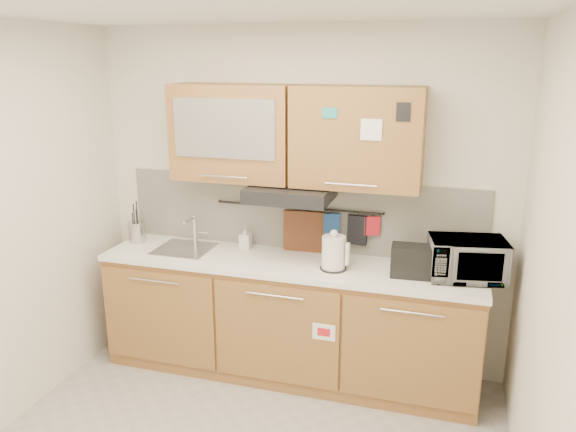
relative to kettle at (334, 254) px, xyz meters
The scene contains 19 objects.
ceiling 1.96m from the kettle, 107.56° to the right, with size 3.20×3.20×0.00m, color white.
wall_back 0.58m from the kettle, 133.24° to the left, with size 3.20×3.20×0.00m, color silver.
wall_right 1.70m from the kettle, 42.04° to the right, with size 3.00×3.00×0.00m, color silver.
base_cabinet 0.73m from the kettle, 168.85° to the left, with size 2.80×0.64×0.88m.
countertop 0.39m from the kettle, 169.22° to the left, with size 2.82×0.62×0.04m, color white.
backsplash 0.54m from the kettle, 134.16° to the left, with size 2.80×0.02×0.56m, color silver.
upper_cabinets 0.89m from the kettle, 150.87° to the left, with size 1.82×0.37×0.70m.
range_hood 0.54m from the kettle, 160.23° to the left, with size 0.60×0.46×0.10m, color black.
sink 1.21m from the kettle, behind, with size 0.42×0.40×0.26m.
utensil_rail 0.53m from the kettle, 137.31° to the left, with size 0.02×0.02×1.30m, color black.
utensil_crock 1.66m from the kettle, behind, with size 0.16×0.16×0.34m.
kettle is the anchor object (origin of this frame).
toaster 0.54m from the kettle, ahead, with size 0.29×0.19×0.22m.
microwave 0.90m from the kettle, ahead, with size 0.50×0.34×0.28m, color #999999.
soap_bottle 0.79m from the kettle, 162.31° to the left, with size 0.08×0.08×0.18m, color #999999.
cutting_board 0.42m from the kettle, 131.62° to the left, with size 0.36×0.03×0.45m, color brown.
oven_mitt 0.34m from the kettle, 105.35° to the left, with size 0.12×0.03×0.20m, color navy.
dark_pouch 0.34m from the kettle, 70.61° to the left, with size 0.14×0.04×0.22m, color black.
pot_holder 0.40m from the kettle, 55.11° to the left, with size 0.12×0.02×0.14m, color red.
Camera 1 is at (1.11, -2.53, 2.37)m, focal length 35.00 mm.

